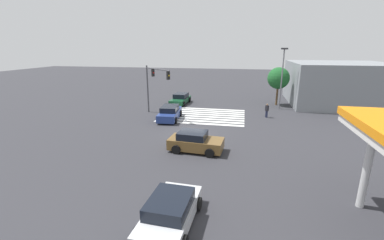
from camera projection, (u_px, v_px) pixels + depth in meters
ground_plane at (192, 133)px, 23.92m from camera, size 148.49×148.49×0.00m
crosswalk_markings at (203, 115)px, 30.00m from camera, size 9.57×7.25×0.01m
traffic_signal_mast at (154, 80)px, 29.14m from camera, size 4.06×4.06×5.63m
car_0 at (170, 113)px, 28.27m from camera, size 2.42×4.98×1.48m
car_2 at (170, 212)px, 11.39m from camera, size 2.35×4.42×1.39m
car_3 at (181, 99)px, 36.15m from camera, size 2.33×4.84×1.42m
car_5 at (195, 142)px, 19.60m from camera, size 4.23×2.41×1.53m
corner_building at (338, 84)px, 35.43m from camera, size 12.54×12.54×5.70m
pedestrian at (267, 110)px, 28.93m from camera, size 0.41×0.41×1.59m
street_light_pole_a at (282, 73)px, 31.90m from camera, size 0.80×0.36×7.63m
tree_corner_a at (278, 78)px, 34.42m from camera, size 2.90×2.90×5.14m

